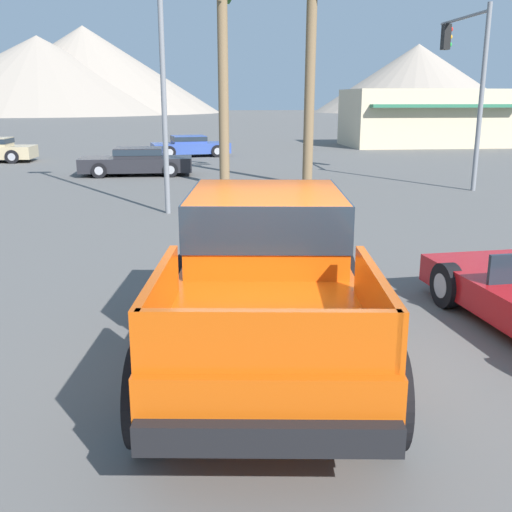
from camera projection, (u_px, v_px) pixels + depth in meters
name	position (u px, v px, depth m)	size (l,w,h in m)	color
ground_plane	(279.00, 359.00, 7.21)	(320.00, 320.00, 0.00)	#5B5956
orange_pickup_truck	(266.00, 268.00, 7.06)	(2.88, 5.44, 1.92)	#CC4C0C
parked_car_dark	(137.00, 161.00, 24.40)	(4.49, 1.93, 1.11)	#232328
parked_car_blue	(190.00, 146.00, 32.33)	(4.35, 2.42, 1.11)	#334C9E
traffic_light_main	(466.00, 65.00, 20.68)	(0.38, 3.73, 6.00)	slate
street_lamp_post	(160.00, 5.00, 15.02)	(0.90, 0.24, 9.03)	slate
palm_tree_tall	(223.00, 10.00, 20.21)	(3.02, 3.00, 7.91)	brown
palm_tree_short	(309.00, 12.00, 20.26)	(3.08, 3.01, 7.90)	brown
storefront_building	(426.00, 118.00, 39.34)	(10.36, 6.32, 3.63)	beige
distant_mountain_range	(147.00, 74.00, 129.47)	(135.57, 67.62, 18.35)	gray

